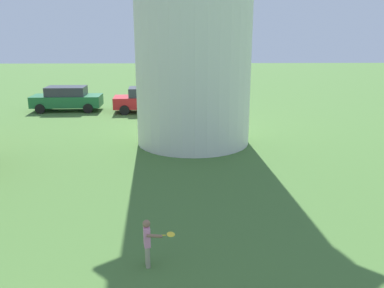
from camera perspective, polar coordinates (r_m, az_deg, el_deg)
player_far at (r=9.10m, az=-6.20°, el=-13.36°), size 0.72×0.37×1.12m
parked_car_green at (r=27.19m, az=-17.28°, el=6.19°), size 4.39×1.96×1.56m
parked_car_red at (r=25.75m, az=-6.10°, el=6.31°), size 4.48×2.10×1.56m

